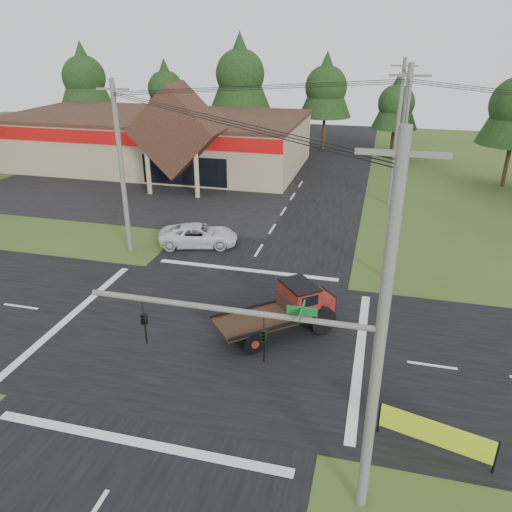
% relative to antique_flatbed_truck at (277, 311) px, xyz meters
% --- Properties ---
extents(ground, '(120.00, 120.00, 0.00)m').
position_rel_antique_flatbed_truck_xyz_m(ground, '(-3.17, -0.82, -1.18)').
color(ground, '#384B1A').
rests_on(ground, ground).
extents(road_ns, '(12.00, 120.00, 0.02)m').
position_rel_antique_flatbed_truck_xyz_m(road_ns, '(-3.17, -0.82, -1.17)').
color(road_ns, black).
rests_on(road_ns, ground).
extents(road_ew, '(120.00, 12.00, 0.02)m').
position_rel_antique_flatbed_truck_xyz_m(road_ew, '(-3.17, -0.82, -1.17)').
color(road_ew, black).
rests_on(road_ew, ground).
extents(parking_apron, '(28.00, 14.00, 0.02)m').
position_rel_antique_flatbed_truck_xyz_m(parking_apron, '(-17.17, 18.18, -1.17)').
color(parking_apron, black).
rests_on(parking_apron, ground).
extents(cvs_building, '(30.40, 18.20, 9.19)m').
position_rel_antique_flatbed_truck_xyz_m(cvs_building, '(-18.87, 28.75, 1.60)').
color(cvs_building, tan).
rests_on(cvs_building, ground).
extents(traffic_signal_mast, '(8.12, 0.24, 7.00)m').
position_rel_antique_flatbed_truck_xyz_m(traffic_signal_mast, '(2.65, -8.32, 3.24)').
color(traffic_signal_mast, '#595651').
rests_on(traffic_signal_mast, ground).
extents(utility_pole_nr, '(2.00, 0.30, 11.00)m').
position_rel_antique_flatbed_truck_xyz_m(utility_pole_nr, '(4.33, -8.32, 4.46)').
color(utility_pole_nr, '#595651').
rests_on(utility_pole_nr, ground).
extents(utility_pole_nw, '(2.00, 0.30, 10.50)m').
position_rel_antique_flatbed_truck_xyz_m(utility_pole_nw, '(-11.17, 7.18, 4.21)').
color(utility_pole_nw, '#595651').
rests_on(utility_pole_nw, ground).
extents(utility_pole_ne, '(2.00, 0.30, 11.50)m').
position_rel_antique_flatbed_truck_xyz_m(utility_pole_ne, '(4.83, 7.18, 4.71)').
color(utility_pole_ne, '#595651').
rests_on(utility_pole_ne, ground).
extents(utility_pole_n, '(2.00, 0.30, 11.20)m').
position_rel_antique_flatbed_truck_xyz_m(utility_pole_n, '(4.83, 21.18, 4.56)').
color(utility_pole_n, '#595651').
rests_on(utility_pole_n, ground).
extents(tree_row_a, '(6.72, 6.72, 12.12)m').
position_rel_antique_flatbed_truck_xyz_m(tree_row_a, '(-33.17, 39.18, 6.87)').
color(tree_row_a, '#332316').
rests_on(tree_row_a, ground).
extents(tree_row_b, '(5.60, 5.60, 10.10)m').
position_rel_antique_flatbed_truck_xyz_m(tree_row_b, '(-23.17, 41.18, 5.52)').
color(tree_row_b, '#332316').
rests_on(tree_row_b, ground).
extents(tree_row_c, '(7.28, 7.28, 13.13)m').
position_rel_antique_flatbed_truck_xyz_m(tree_row_c, '(-13.17, 40.18, 7.54)').
color(tree_row_c, '#332316').
rests_on(tree_row_c, ground).
extents(tree_row_d, '(6.16, 6.16, 11.11)m').
position_rel_antique_flatbed_truck_xyz_m(tree_row_d, '(-3.17, 41.18, 6.20)').
color(tree_row_d, '#332316').
rests_on(tree_row_d, ground).
extents(tree_row_e, '(5.04, 5.04, 9.09)m').
position_rel_antique_flatbed_truck_xyz_m(tree_row_e, '(4.83, 39.18, 4.85)').
color(tree_row_e, '#332316').
rests_on(tree_row_e, ground).
extents(antique_flatbed_truck, '(5.69, 5.31, 2.36)m').
position_rel_antique_flatbed_truck_xyz_m(antique_flatbed_truck, '(0.00, 0.00, 0.00)').
color(antique_flatbed_truck, '#5C0D14').
rests_on(antique_flatbed_truck, ground).
extents(roadside_banner, '(3.69, 1.09, 1.30)m').
position_rel_antique_flatbed_truck_xyz_m(roadside_banner, '(6.51, -5.74, -0.53)').
color(roadside_banner, '#A5D01B').
rests_on(roadside_banner, ground).
extents(white_pickup, '(5.51, 3.60, 1.41)m').
position_rel_antique_flatbed_truck_xyz_m(white_pickup, '(-7.21, 9.13, -0.48)').
color(white_pickup, silver).
rests_on(white_pickup, ground).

